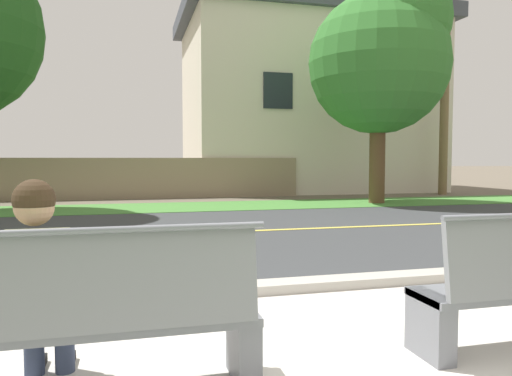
% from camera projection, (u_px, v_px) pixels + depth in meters
% --- Properties ---
extents(ground_plane, '(140.00, 140.00, 0.00)m').
position_uv_depth(ground_plane, '(194.00, 223.00, 10.39)').
color(ground_plane, '#665B4C').
extents(sidewalk_pavement, '(44.00, 3.60, 0.01)m').
position_uv_depth(sidewalk_pavement, '(348.00, 375.00, 3.04)').
color(sidewalk_pavement, beige).
rests_on(sidewalk_pavement, ground_plane).
extents(curb_edge, '(44.00, 0.30, 0.11)m').
position_uv_depth(curb_edge, '(265.00, 288.00, 4.93)').
color(curb_edge, '#ADA89E').
rests_on(curb_edge, ground_plane).
extents(street_asphalt, '(52.00, 8.00, 0.01)m').
position_uv_depth(street_asphalt, '(205.00, 233.00, 8.94)').
color(street_asphalt, '#383A3D').
rests_on(street_asphalt, ground_plane).
extents(road_centre_line, '(48.00, 0.14, 0.01)m').
position_uv_depth(road_centre_line, '(205.00, 233.00, 8.94)').
color(road_centre_line, '#E0CC4C').
rests_on(road_centre_line, ground_plane).
extents(far_verge_grass, '(48.00, 2.80, 0.02)m').
position_uv_depth(far_verge_grass, '(179.00, 207.00, 13.72)').
color(far_verge_grass, '#478438').
rests_on(far_verge_grass, ground_plane).
extents(bench_left, '(2.07, 0.48, 1.01)m').
position_uv_depth(bench_left, '(74.00, 323.00, 2.65)').
color(bench_left, slate).
rests_on(bench_left, ground_plane).
extents(seated_person_olive, '(0.52, 0.68, 1.25)m').
position_uv_depth(seated_person_olive, '(39.00, 280.00, 2.76)').
color(seated_person_olive, '#333D56').
rests_on(seated_person_olive, ground_plane).
extents(shade_tree_centre, '(4.24, 4.24, 7.00)m').
position_uv_depth(shade_tree_centre, '(384.00, 53.00, 14.65)').
color(shade_tree_centre, brown).
rests_on(shade_tree_centre, ground_plane).
extents(garden_wall, '(13.00, 0.36, 1.40)m').
position_uv_depth(garden_wall, '(112.00, 179.00, 16.40)').
color(garden_wall, gray).
rests_on(garden_wall, ground_plane).
extents(house_across_street, '(10.96, 6.91, 7.58)m').
position_uv_depth(house_across_street, '(306.00, 103.00, 21.33)').
color(house_across_street, beige).
rests_on(house_across_street, ground_plane).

